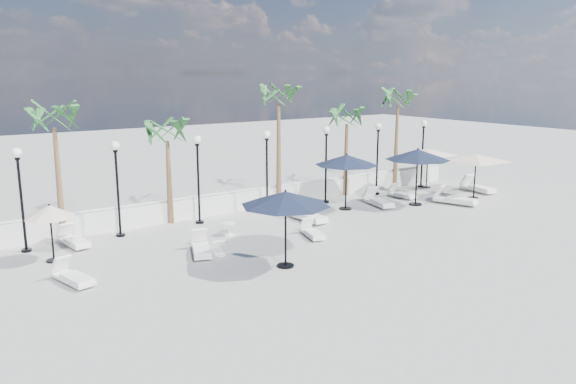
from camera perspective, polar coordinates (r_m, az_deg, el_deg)
ground at (r=21.50m, az=7.29°, el=-5.50°), size 100.00×100.00×0.00m
balustrade at (r=27.21m, az=-3.27°, el=-0.68°), size 26.00×0.30×1.01m
lamppost_0 at (r=22.28m, az=-25.58°, el=0.63°), size 0.36×0.36×3.84m
lamppost_1 at (r=23.06m, az=-17.00°, el=1.64°), size 0.36×0.36×3.84m
lamppost_2 at (r=24.32m, az=-9.14°, el=2.53°), size 0.36×0.36×3.84m
lamppost_3 at (r=26.00m, az=-2.17°, el=3.28°), size 0.36×0.36×3.84m
lamppost_4 at (r=28.01m, az=3.89°, el=3.89°), size 0.36×0.36×3.84m
lamppost_5 at (r=30.30m, az=9.09°, el=4.38°), size 0.36×0.36×3.84m
lamppost_6 at (r=32.80m, az=13.54°, el=4.77°), size 0.36×0.36×3.84m
palm_0 at (r=23.06m, az=-22.68°, el=6.37°), size 2.60×2.60×5.50m
palm_1 at (r=24.47m, az=-12.18°, el=5.46°), size 2.60×2.60×4.70m
palm_2 at (r=27.05m, az=-0.97°, el=9.22°), size 2.60×2.60×6.10m
palm_3 at (r=29.73m, az=6.00°, el=7.15°), size 2.60×2.60×4.90m
palm_4 at (r=32.20m, az=11.10°, el=8.75°), size 2.60×2.60×5.70m
lounger_0 at (r=18.88m, az=-21.02°, el=-8.00°), size 0.99×1.89×0.68m
lounger_1 at (r=22.81m, az=-20.93°, el=-4.57°), size 0.85×1.91×0.69m
lounger_2 at (r=20.60m, az=-8.81°, el=-5.64°), size 1.26×1.98×0.71m
lounger_3 at (r=22.47m, az=2.49°, el=-4.09°), size 0.96×1.70×0.61m
lounger_4 at (r=27.98m, az=9.19°, el=-0.90°), size 1.07×2.11×0.75m
lounger_5 at (r=24.83m, az=2.01°, el=-2.38°), size 0.73×2.10×0.78m
lounger_6 at (r=30.04m, az=11.48°, el=-0.19°), size 0.58×1.68×0.62m
lounger_7 at (r=29.17m, az=16.62°, el=-0.70°), size 1.37×2.25×0.80m
lounger_8 at (r=32.59m, az=18.70°, el=0.46°), size 0.95×2.19×0.79m
side_table_0 at (r=20.38m, az=-6.91°, el=-5.59°), size 0.51×0.51×0.49m
side_table_1 at (r=22.78m, az=-6.00°, el=-3.64°), size 0.54×0.54×0.52m
side_table_2 at (r=27.26m, az=1.71°, el=-0.98°), size 0.53×0.53×0.51m
parasol_navy_left at (r=18.53m, az=-0.26°, el=-0.72°), size 3.02×3.02×2.67m
parasol_navy_mid at (r=28.18m, az=13.04°, el=3.70°), size 3.19×3.19×2.86m
parasol_navy_right at (r=26.70m, az=5.96°, el=3.23°), size 3.03×3.03×2.72m
parasol_cream_sq_a at (r=30.56m, az=18.59°, el=3.62°), size 5.07×5.07×2.49m
parasol_cream_sq_b at (r=32.72m, az=14.04°, el=4.27°), size 4.81×4.81×2.41m
parasol_cream_small at (r=20.86m, az=-23.05°, el=-1.91°), size 1.68×1.68×2.06m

